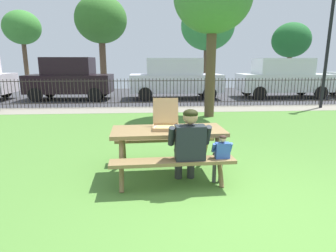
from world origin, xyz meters
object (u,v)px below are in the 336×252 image
(parked_car_center, at_px, (175,78))
(parked_car_right, at_px, (283,77))
(far_tree_center, at_px, (208,26))
(lamp_post_walkway, at_px, (329,34))
(parked_car_left, at_px, (70,78))
(pizza_slice_on_table, at_px, (192,129))
(child_at_table, at_px, (221,155))
(pizza_box_open, at_px, (166,123))
(far_tree_left, at_px, (22,28))
(adult_at_table, at_px, (189,144))
(far_tree_midright, at_px, (291,40))
(picnic_table_foreground, at_px, (168,140))
(far_tree_midleft, at_px, (101,20))

(parked_car_center, bearing_deg, parked_car_right, 0.01)
(far_tree_center, bearing_deg, lamp_post_walkway, -76.21)
(parked_car_left, distance_m, far_tree_center, 11.19)
(pizza_slice_on_table, xyz_separation_m, child_at_table, (0.36, -0.49, -0.28))
(parked_car_right, xyz_separation_m, far_tree_center, (-2.40, 7.12, 3.19))
(pizza_box_open, xyz_separation_m, pizza_slice_on_table, (0.42, -0.12, -0.08))
(far_tree_left, bearing_deg, parked_car_right, -25.05)
(adult_at_table, relative_size, lamp_post_walkway, 0.25)
(parked_car_right, bearing_deg, child_at_table, -119.71)
(lamp_post_walkway, distance_m, far_tree_midright, 10.95)
(pizza_slice_on_table, xyz_separation_m, parked_car_center, (0.66, 9.51, 0.23))
(lamp_post_walkway, xyz_separation_m, parked_car_right, (-0.13, 3.17, -1.81))
(parked_car_center, bearing_deg, adult_at_table, -94.44)
(picnic_table_foreground, bearing_deg, far_tree_midright, 58.21)
(adult_at_table, distance_m, far_tree_midleft, 17.93)
(adult_at_table, xyz_separation_m, far_tree_center, (3.78, 17.11, 3.54))
(far_tree_left, height_order, far_tree_midright, far_tree_left)
(picnic_table_foreground, height_order, adult_at_table, adult_at_table)
(pizza_box_open, height_order, parked_car_left, parked_car_left)
(pizza_slice_on_table, distance_m, far_tree_midright, 19.52)
(parked_car_left, relative_size, far_tree_left, 0.77)
(child_at_table, bearing_deg, far_tree_midright, 60.83)
(child_at_table, xyz_separation_m, far_tree_center, (3.31, 17.12, 3.70))
(pizza_slice_on_table, bearing_deg, child_at_table, -53.74)
(adult_at_table, relative_size, far_tree_center, 0.20)
(pizza_box_open, bearing_deg, child_at_table, -37.83)
(lamp_post_walkway, height_order, far_tree_midright, lamp_post_walkway)
(parked_car_left, height_order, parked_car_right, parked_car_left)
(pizza_slice_on_table, bearing_deg, parked_car_left, 114.65)
(pizza_slice_on_table, xyz_separation_m, lamp_post_walkway, (6.19, 6.34, 2.04))
(picnic_table_foreground, distance_m, child_at_table, 0.90)
(adult_at_table, bearing_deg, parked_car_center, 85.56)
(parked_car_right, height_order, far_tree_midleft, far_tree_midleft)
(lamp_post_walkway, distance_m, far_tree_center, 10.69)
(pizza_slice_on_table, height_order, far_tree_center, far_tree_center)
(picnic_table_foreground, distance_m, parked_car_left, 10.30)
(far_tree_center, bearing_deg, far_tree_midleft, 180.00)
(pizza_box_open, height_order, adult_at_table, pizza_box_open)
(child_at_table, relative_size, lamp_post_walkway, 0.17)
(parked_car_left, distance_m, parked_car_center, 5.02)
(parked_car_center, distance_m, parked_car_right, 5.41)
(parked_car_left, bearing_deg, far_tree_center, 41.58)
(pizza_slice_on_table, xyz_separation_m, far_tree_left, (-9.18, 16.64, 3.20))
(parked_car_right, xyz_separation_m, far_tree_midleft, (-9.89, 7.12, 3.54))
(pizza_slice_on_table, relative_size, lamp_post_walkway, 0.07)
(pizza_box_open, relative_size, parked_car_right, 0.11)
(adult_at_table, distance_m, far_tree_midright, 20.00)
(far_tree_left, bearing_deg, parked_car_center, -35.92)
(pizza_slice_on_table, height_order, adult_at_table, adult_at_table)
(adult_at_table, height_order, far_tree_center, far_tree_center)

